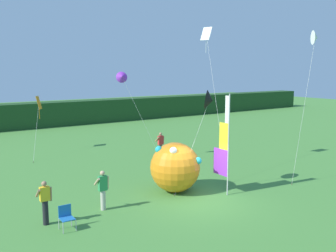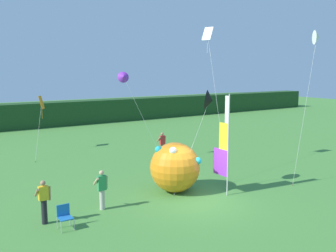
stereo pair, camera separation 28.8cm
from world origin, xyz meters
name	(u,v)px [view 1 (the left image)]	position (x,y,z in m)	size (l,w,h in m)	color
ground_plane	(201,201)	(0.00, 0.00, 0.00)	(120.00, 120.00, 0.00)	#478438
distant_treeline	(38,115)	(0.00, 26.57, 1.27)	(80.00, 2.40, 2.53)	#1E421E
banner_flag	(224,146)	(1.57, 0.23, 2.29)	(0.06, 1.03, 4.78)	#B7B7BC
person_near_banner	(45,201)	(-6.51, 1.34, 0.92)	(0.55, 0.48, 1.71)	black
person_mid_field	(103,189)	(-4.07, 1.50, 0.91)	(0.55, 0.48, 1.70)	#B7B2A3
person_far_left	(161,144)	(3.16, 8.15, 0.90)	(0.55, 0.48, 1.69)	brown
inflatable_balloon	(175,167)	(-0.18, 1.74, 1.21)	(2.41, 2.41, 2.41)	orange
folding_chair	(66,216)	(-6.00, 0.51, 0.51)	(0.51, 0.51, 0.89)	#BCBCC1
kite_purple_delta_0	(122,77)	(0.48, 8.39, 5.41)	(2.68, 1.34, 5.81)	brown
kite_black_delta_1	(209,100)	(1.26, 0.98, 4.43)	(2.38, 0.96, 4.92)	brown
kite_white_diamond_2	(207,42)	(4.10, 4.56, 7.46)	(1.70, 3.95, 8.36)	brown
kite_white_delta_3	(315,38)	(7.30, -0.35, 7.50)	(2.29, 0.86, 7.91)	brown
kite_orange_diamond_4	(39,105)	(-3.00, 14.74, 3.40)	(1.74, 3.77, 4.00)	brown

